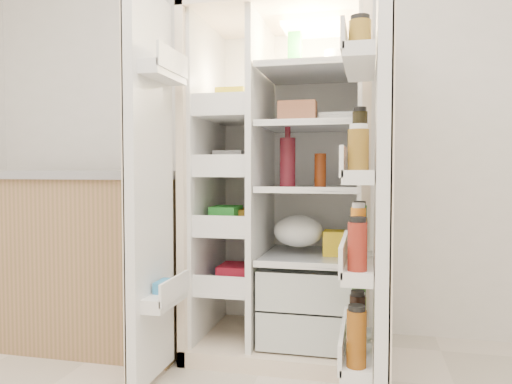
# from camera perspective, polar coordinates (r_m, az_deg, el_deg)

# --- Properties ---
(wall_back) EXTENTS (4.00, 0.02, 2.70)m
(wall_back) POSITION_cam_1_polar(r_m,az_deg,el_deg) (3.01, 3.50, 9.78)
(wall_back) COLOR silver
(wall_back) RESTS_ON floor
(refrigerator) EXTENTS (0.92, 0.70, 1.80)m
(refrigerator) POSITION_cam_1_polar(r_m,az_deg,el_deg) (2.65, 3.61, -2.41)
(refrigerator) COLOR beige
(refrigerator) RESTS_ON floor
(freezer_door) EXTENTS (0.15, 0.40, 1.72)m
(freezer_door) POSITION_cam_1_polar(r_m,az_deg,el_deg) (2.21, -12.31, 0.39)
(freezer_door) COLOR white
(freezer_door) RESTS_ON floor
(fridge_door) EXTENTS (0.17, 0.58, 1.72)m
(fridge_door) POSITION_cam_1_polar(r_m,az_deg,el_deg) (1.91, 14.02, -0.49)
(fridge_door) COLOR white
(fridge_door) RESTS_ON floor
(kitchen_counter) EXTENTS (1.34, 0.71, 0.97)m
(kitchen_counter) POSITION_cam_1_polar(r_m,az_deg,el_deg) (2.99, -19.51, -6.90)
(kitchen_counter) COLOR #9D724E
(kitchen_counter) RESTS_ON floor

